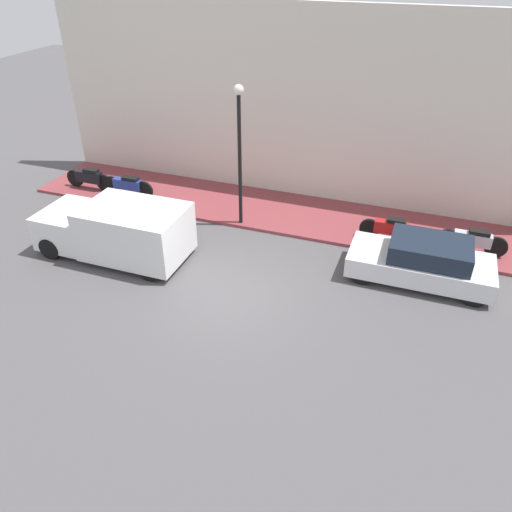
# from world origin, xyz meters

# --- Properties ---
(ground_plane) EXTENTS (60.00, 60.00, 0.00)m
(ground_plane) POSITION_xyz_m (0.00, 0.00, 0.00)
(ground_plane) COLOR #514F51
(sidewalk) EXTENTS (3.04, 18.94, 0.11)m
(sidewalk) POSITION_xyz_m (5.12, 0.00, 0.05)
(sidewalk) COLOR brown
(sidewalk) RESTS_ON ground_plane
(building_facade) EXTENTS (0.30, 18.94, 6.64)m
(building_facade) POSITION_xyz_m (6.79, 0.00, 3.32)
(building_facade) COLOR silver
(building_facade) RESTS_ON ground_plane
(parked_car) EXTENTS (1.71, 3.95, 1.29)m
(parked_car) POSITION_xyz_m (2.57, -4.83, 0.62)
(parked_car) COLOR silver
(parked_car) RESTS_ON ground_plane
(delivery_van) EXTENTS (2.00, 4.60, 1.69)m
(delivery_van) POSITION_xyz_m (0.82, 3.99, 0.87)
(delivery_van) COLOR white
(delivery_van) RESTS_ON ground_plane
(scooter_silver) EXTENTS (0.30, 2.04, 0.79)m
(scooter_silver) POSITION_xyz_m (4.42, -6.17, 0.55)
(scooter_silver) COLOR #B7B7BF
(scooter_silver) RESTS_ON sidewalk
(motorcycle_red) EXTENTS (0.30, 1.94, 0.78)m
(motorcycle_red) POSITION_xyz_m (4.32, -3.76, 0.54)
(motorcycle_red) COLOR #B21E1E
(motorcycle_red) RESTS_ON sidewalk
(motorcycle_black) EXTENTS (0.30, 2.00, 0.82)m
(motorcycle_black) POSITION_xyz_m (4.38, 7.55, 0.56)
(motorcycle_black) COLOR black
(motorcycle_black) RESTS_ON sidewalk
(motorcycle_blue) EXTENTS (0.30, 2.06, 0.76)m
(motorcycle_blue) POSITION_xyz_m (4.35, 5.83, 0.54)
(motorcycle_blue) COLOR navy
(motorcycle_blue) RESTS_ON sidewalk
(streetlamp) EXTENTS (0.31, 0.31, 4.56)m
(streetlamp) POSITION_xyz_m (3.83, 1.14, 3.01)
(streetlamp) COLOR black
(streetlamp) RESTS_ON sidewalk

